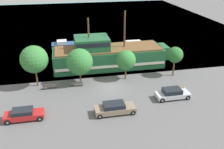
{
  "coord_description": "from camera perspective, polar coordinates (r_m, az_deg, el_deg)",
  "views": [
    {
      "loc": [
        -6.29,
        -32.01,
        17.33
      ],
      "look_at": [
        0.59,
        2.0,
        1.2
      ],
      "focal_mm": 40.0,
      "sensor_mm": 36.0,
      "label": 1
    }
  ],
  "objects": [
    {
      "name": "parked_car_curb_front",
      "position": [
        30.8,
        0.64,
        -7.71
      ],
      "size": [
        4.99,
        1.91,
        1.43
      ],
      "color": "#7F705B",
      "rests_on": "ground_plane"
    },
    {
      "name": "pirate_ship",
      "position": [
        43.6,
        -1.11,
        4.43
      ],
      "size": [
        20.21,
        5.89,
        9.62
      ],
      "color": "#1E5633",
      "rests_on": "water_surface"
    },
    {
      "name": "bench_promenade_west",
      "position": [
        37.49,
        -14.09,
        -2.65
      ],
      "size": [
        1.95,
        0.45,
        0.85
      ],
      "color": "#4C4742",
      "rests_on": "ground_plane"
    },
    {
      "name": "tree_row_midwest",
      "position": [
        38.53,
        3.2,
        3.31
      ],
      "size": [
        3.08,
        3.08,
        4.7
      ],
      "color": "brown",
      "rests_on": "ground_plane"
    },
    {
      "name": "bench_promenade_east",
      "position": [
        37.51,
        -8.12,
        -2.1
      ],
      "size": [
        1.82,
        0.45,
        0.85
      ],
      "color": "#4C4742",
      "rests_on": "ground_plane"
    },
    {
      "name": "water_surface",
      "position": [
        78.21,
        -6.68,
        11.96
      ],
      "size": [
        80.0,
        80.0,
        0.0
      ],
      "primitive_type": "plane",
      "color": "slate",
      "rests_on": "ground"
    },
    {
      "name": "tree_row_west",
      "position": [
        40.71,
        14.21,
        4.36
      ],
      "size": [
        2.53,
        2.53,
        4.83
      ],
      "color": "brown",
      "rests_on": "ground_plane"
    },
    {
      "name": "moored_boat_dockside",
      "position": [
        54.85,
        -11.02,
        6.7
      ],
      "size": [
        5.1,
        2.48,
        1.52
      ],
      "color": "navy",
      "rests_on": "water_surface"
    },
    {
      "name": "parked_car_curb_rear",
      "position": [
        31.48,
        -19.51,
        -8.58
      ],
      "size": [
        4.57,
        1.79,
        1.38
      ],
      "color": "#B21E1E",
      "rests_on": "ground_plane"
    },
    {
      "name": "tree_row_east",
      "position": [
        37.49,
        -17.38,
        3.32
      ],
      "size": [
        3.99,
        3.99,
        6.24
      ],
      "color": "brown",
      "rests_on": "ground_plane"
    },
    {
      "name": "tree_row_mideast",
      "position": [
        37.2,
        -7.43,
        2.91
      ],
      "size": [
        3.95,
        3.95,
        5.49
      ],
      "color": "brown",
      "rests_on": "ground_plane"
    },
    {
      "name": "moored_boat_outer",
      "position": [
        53.19,
        5.38,
        6.53
      ],
      "size": [
        7.87,
        2.16,
        1.73
      ],
      "color": "silver",
      "rests_on": "water_surface"
    },
    {
      "name": "ground_plane",
      "position": [
        36.94,
        -0.28,
        -3.05
      ],
      "size": [
        160.0,
        160.0,
        0.0
      ],
      "primitive_type": "plane",
      "color": "#5B5B5E"
    },
    {
      "name": "parked_car_curb_mid",
      "position": [
        34.9,
        13.66,
        -4.26
      ],
      "size": [
        4.63,
        1.91,
        1.45
      ],
      "color": "#B7BCC6",
      "rests_on": "ground_plane"
    },
    {
      "name": "fire_hydrant",
      "position": [
        37.23,
        16.11,
        -3.16
      ],
      "size": [
        0.42,
        0.25,
        0.76
      ],
      "color": "yellow",
      "rests_on": "ground_plane"
    }
  ]
}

